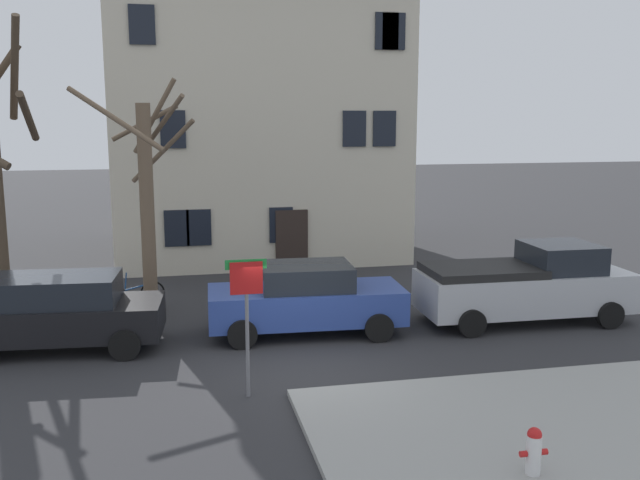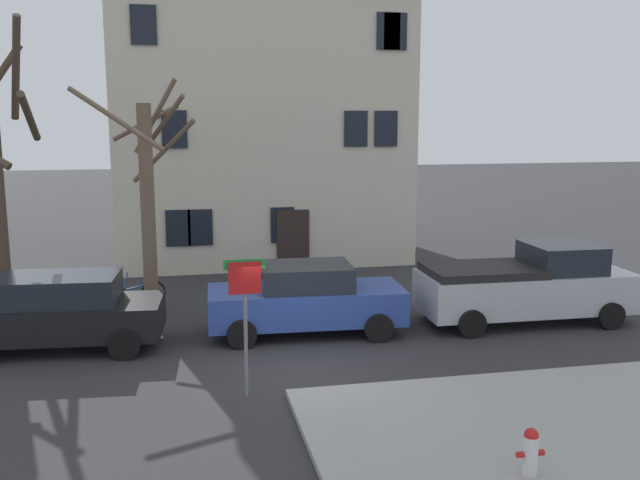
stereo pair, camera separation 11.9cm
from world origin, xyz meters
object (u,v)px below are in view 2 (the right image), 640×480
at_px(tree_bare_mid, 148,194).
at_px(street_sign_pole, 245,301).
at_px(fire_hydrant, 530,451).
at_px(bicycle_leaning, 135,295).
at_px(car_blue_sedan, 306,299).
at_px(pickup_truck_silver, 527,285).
at_px(building_main, 255,93).
at_px(car_black_wagon, 58,311).

relative_size(tree_bare_mid, street_sign_pole, 2.36).
xyz_separation_m(fire_hydrant, bicycle_leaning, (-6.05, 10.72, -0.12)).
height_order(car_blue_sedan, pickup_truck_silver, pickup_truck_silver).
bearing_deg(car_blue_sedan, building_main, 89.30).
bearing_deg(car_blue_sedan, pickup_truck_silver, -1.78).
distance_m(pickup_truck_silver, bicycle_leaning, 10.47).
height_order(tree_bare_mid, pickup_truck_silver, tree_bare_mid).
relative_size(car_black_wagon, pickup_truck_silver, 0.86).
height_order(tree_bare_mid, car_blue_sedan, tree_bare_mid).
bearing_deg(building_main, street_sign_pole, -97.48).
xyz_separation_m(car_black_wagon, fire_hydrant, (7.53, -7.54, -0.40)).
distance_m(building_main, street_sign_pole, 15.54).
bearing_deg(car_blue_sedan, street_sign_pole, -116.68).
xyz_separation_m(tree_bare_mid, pickup_truck_silver, (9.40, -2.71, -2.24)).
distance_m(car_black_wagon, fire_hydrant, 10.66).
distance_m(pickup_truck_silver, street_sign_pole, 8.30).
bearing_deg(street_sign_pole, pickup_truck_silver, 24.48).
height_order(building_main, pickup_truck_silver, building_main).
bearing_deg(car_black_wagon, street_sign_pole, -42.83).
xyz_separation_m(fire_hydrant, street_sign_pole, (-3.66, 3.95, 1.36)).
bearing_deg(bicycle_leaning, car_blue_sedan, -37.09).
relative_size(car_black_wagon, fire_hydrant, 6.60).
xyz_separation_m(tree_bare_mid, bicycle_leaning, (-0.50, 0.64, -2.84)).
height_order(car_black_wagon, street_sign_pole, street_sign_pole).
height_order(tree_bare_mid, street_sign_pole, tree_bare_mid).
bearing_deg(street_sign_pole, bicycle_leaning, 109.45).
distance_m(building_main, fire_hydrant, 19.67).
distance_m(building_main, pickup_truck_silver, 13.69).
xyz_separation_m(car_blue_sedan, street_sign_pole, (-1.81, -3.60, 0.99)).
relative_size(car_blue_sedan, street_sign_pole, 1.81).
height_order(car_black_wagon, car_blue_sedan, car_blue_sedan).
height_order(pickup_truck_silver, street_sign_pole, street_sign_pole).
relative_size(building_main, tree_bare_mid, 1.94).
distance_m(tree_bare_mid, pickup_truck_silver, 10.04).
distance_m(building_main, car_black_wagon, 13.68).
distance_m(tree_bare_mid, street_sign_pole, 6.56).
bearing_deg(pickup_truck_silver, fire_hydrant, -117.58).
xyz_separation_m(pickup_truck_silver, fire_hydrant, (-3.85, -7.37, -0.48)).
bearing_deg(car_black_wagon, car_blue_sedan, 0.11).
relative_size(fire_hydrant, street_sign_pole, 0.27).
xyz_separation_m(building_main, street_sign_pole, (-1.95, -14.82, -4.25)).
bearing_deg(bicycle_leaning, fire_hydrant, -60.56).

